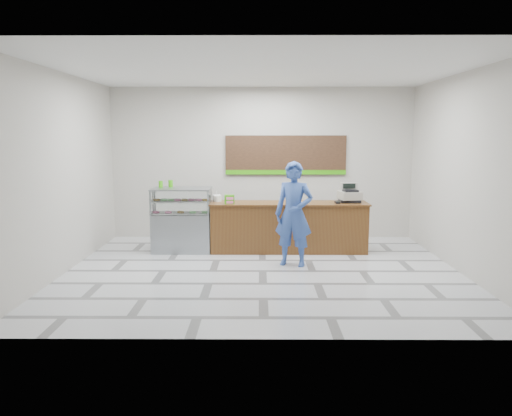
{
  "coord_description": "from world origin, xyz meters",
  "views": [
    {
      "loc": [
        -0.06,
        -8.67,
        2.43
      ],
      "look_at": [
        -0.13,
        0.9,
        1.01
      ],
      "focal_mm": 35.0,
      "sensor_mm": 36.0,
      "label": 1
    }
  ],
  "objects_px": {
    "sales_counter": "(289,227)",
    "serving_tray": "(296,203)",
    "cash_register": "(350,195)",
    "display_case": "(182,219)",
    "customer": "(294,214)"
  },
  "relations": [
    {
      "from": "sales_counter",
      "to": "display_case",
      "type": "xyz_separation_m",
      "value": [
        -2.22,
        -0.0,
        0.16
      ]
    },
    {
      "from": "serving_tray",
      "to": "customer",
      "type": "relative_size",
      "value": 0.21
    },
    {
      "from": "cash_register",
      "to": "serving_tray",
      "type": "relative_size",
      "value": 1.24
    },
    {
      "from": "sales_counter",
      "to": "serving_tray",
      "type": "height_order",
      "value": "serving_tray"
    },
    {
      "from": "sales_counter",
      "to": "display_case",
      "type": "distance_m",
      "value": 2.23
    },
    {
      "from": "display_case",
      "to": "cash_register",
      "type": "relative_size",
      "value": 2.68
    },
    {
      "from": "display_case",
      "to": "cash_register",
      "type": "distance_m",
      "value": 3.52
    },
    {
      "from": "sales_counter",
      "to": "display_case",
      "type": "bearing_deg",
      "value": -180.0
    },
    {
      "from": "cash_register",
      "to": "customer",
      "type": "distance_m",
      "value": 1.73
    },
    {
      "from": "sales_counter",
      "to": "customer",
      "type": "bearing_deg",
      "value": -88.61
    },
    {
      "from": "cash_register",
      "to": "customer",
      "type": "xyz_separation_m",
      "value": [
        -1.23,
        -1.19,
        -0.21
      ]
    },
    {
      "from": "cash_register",
      "to": "serving_tray",
      "type": "height_order",
      "value": "cash_register"
    },
    {
      "from": "display_case",
      "to": "customer",
      "type": "height_order",
      "value": "customer"
    },
    {
      "from": "cash_register",
      "to": "customer",
      "type": "bearing_deg",
      "value": -145.56
    },
    {
      "from": "display_case",
      "to": "cash_register",
      "type": "xyz_separation_m",
      "value": [
        3.48,
        0.07,
        0.5
      ]
    }
  ]
}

